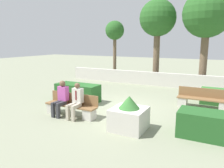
# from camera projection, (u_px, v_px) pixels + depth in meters

# --- Properties ---
(ground_plane) EXTENTS (60.00, 60.00, 0.00)m
(ground_plane) POSITION_uv_depth(u_px,v_px,m) (112.00, 107.00, 9.49)
(ground_plane) COLOR gray
(perimeter_wall) EXTENTS (11.77, 0.30, 0.86)m
(perimeter_wall) POSITION_uv_depth(u_px,v_px,m) (150.00, 79.00, 14.16)
(perimeter_wall) COLOR beige
(perimeter_wall) RESTS_ON ground_plane
(bench_front) EXTENTS (2.15, 0.48, 0.83)m
(bench_front) POSITION_uv_depth(u_px,v_px,m) (71.00, 107.00, 8.31)
(bench_front) COLOR brown
(bench_front) RESTS_ON ground_plane
(bench_left_side) EXTENTS (2.07, 0.48, 0.83)m
(bench_left_side) POSITION_uv_depth(u_px,v_px,m) (203.00, 101.00, 9.22)
(bench_left_side) COLOR brown
(bench_left_side) RESTS_ON ground_plane
(person_seated_man) EXTENTS (0.38, 0.64, 1.31)m
(person_seated_man) POSITION_uv_depth(u_px,v_px,m) (76.00, 99.00, 7.96)
(person_seated_man) COLOR #B2A893
(person_seated_man) RESTS_ON ground_plane
(person_seated_woman) EXTENTS (0.38, 0.64, 1.33)m
(person_seated_woman) POSITION_uv_depth(u_px,v_px,m) (61.00, 96.00, 8.27)
(person_seated_woman) COLOR #333338
(person_seated_woman) RESTS_ON ground_plane
(hedge_block_near_left) EXTENTS (2.10, 0.86, 0.83)m
(hedge_block_near_left) POSITION_uv_depth(u_px,v_px,m) (78.00, 93.00, 10.29)
(hedge_block_near_left) COLOR #235623
(hedge_block_near_left) RESTS_ON ground_plane
(hedge_block_near_right) EXTENTS (1.78, 0.83, 0.69)m
(hedge_block_near_right) POSITION_uv_depth(u_px,v_px,m) (222.00, 97.00, 9.75)
(hedge_block_near_right) COLOR #33702D
(hedge_block_near_right) RESTS_ON ground_plane
(hedge_block_mid_left) EXTENTS (1.49, 0.90, 0.77)m
(hedge_block_mid_left) POSITION_uv_depth(u_px,v_px,m) (204.00, 124.00, 6.42)
(hedge_block_mid_left) COLOR #235623
(hedge_block_mid_left) RESTS_ON ground_plane
(planter_corner_left) EXTENTS (1.06, 1.06, 1.11)m
(planter_corner_left) POSITION_uv_depth(u_px,v_px,m) (129.00, 116.00, 6.95)
(planter_corner_left) COLOR beige
(planter_corner_left) RESTS_ON ground_plane
(tree_leftmost) EXTENTS (1.39, 1.39, 4.30)m
(tree_leftmost) POSITION_uv_depth(u_px,v_px,m) (115.00, 32.00, 16.06)
(tree_leftmost) COLOR brown
(tree_leftmost) RESTS_ON ground_plane
(tree_center_left) EXTENTS (2.38, 2.38, 5.50)m
(tree_center_left) POSITION_uv_depth(u_px,v_px,m) (158.00, 20.00, 14.26)
(tree_center_left) COLOR brown
(tree_center_left) RESTS_ON ground_plane
(tree_center_right) EXTENTS (2.79, 2.79, 5.78)m
(tree_center_right) POSITION_uv_depth(u_px,v_px,m) (207.00, 15.00, 12.60)
(tree_center_right) COLOR brown
(tree_center_right) RESTS_ON ground_plane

